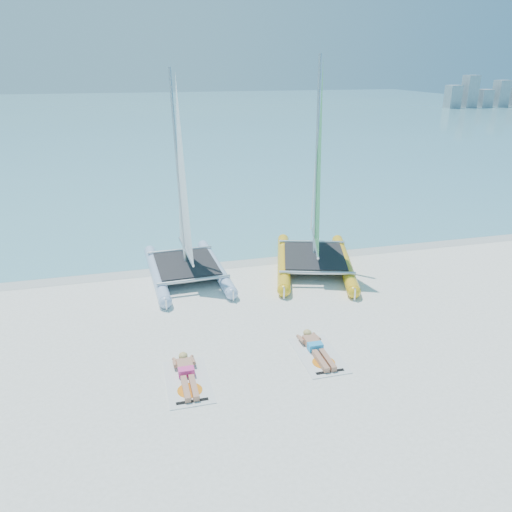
{
  "coord_description": "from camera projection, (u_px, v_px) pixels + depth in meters",
  "views": [
    {
      "loc": [
        -3.86,
        -11.21,
        6.8
      ],
      "look_at": [
        -0.62,
        1.2,
        1.83
      ],
      "focal_mm": 35.0,
      "sensor_mm": 36.0,
      "label": 1
    }
  ],
  "objects": [
    {
      "name": "catamaran_blue",
      "position": [
        183.0,
        217.0,
        16.45
      ],
      "size": [
        2.63,
        5.17,
        6.92
      ],
      "rotation": [
        0.0,
        0.0,
        0.04
      ],
      "color": "#A9BEDE",
      "rests_on": "ground"
    },
    {
      "name": "sunbather_b",
      "position": [
        316.0,
        347.0,
        12.54
      ],
      "size": [
        0.37,
        1.73,
        0.26
      ],
      "color": "tan",
      "rests_on": "towel_b"
    },
    {
      "name": "catamaran_yellow",
      "position": [
        316.0,
        201.0,
        17.41
      ],
      "size": [
        4.05,
        5.91,
        7.35
      ],
      "rotation": [
        0.0,
        0.0,
        -0.3
      ],
      "color": "yellow",
      "rests_on": "ground"
    },
    {
      "name": "ground",
      "position": [
        289.0,
        332.0,
        13.48
      ],
      "size": [
        140.0,
        140.0,
        0.0
      ],
      "primitive_type": "plane",
      "color": "white",
      "rests_on": "ground"
    },
    {
      "name": "towel_a",
      "position": [
        188.0,
        382.0,
        11.38
      ],
      "size": [
        1.0,
        1.85,
        0.02
      ],
      "primitive_type": "cube",
      "color": "silver",
      "rests_on": "ground"
    },
    {
      "name": "distant_skyline",
      "position": [
        484.0,
        95.0,
        81.36
      ],
      "size": [
        14.0,
        2.0,
        5.0
      ],
      "color": "#9FA8AF",
      "rests_on": "ground"
    },
    {
      "name": "sea",
      "position": [
        150.0,
        115.0,
        70.31
      ],
      "size": [
        140.0,
        115.0,
        0.01
      ],
      "primitive_type": "cube",
      "color": "#76C2C5",
      "rests_on": "ground"
    },
    {
      "name": "towel_b",
      "position": [
        318.0,
        355.0,
        12.41
      ],
      "size": [
        1.0,
        1.85,
        0.02
      ],
      "primitive_type": "cube",
      "color": "silver",
      "rests_on": "ground"
    },
    {
      "name": "wet_sand_strip",
      "position": [
        243.0,
        260.0,
        18.44
      ],
      "size": [
        140.0,
        1.4,
        0.01
      ],
      "primitive_type": "cube",
      "color": "silver",
      "rests_on": "ground"
    },
    {
      "name": "sunbather_a",
      "position": [
        187.0,
        373.0,
        11.52
      ],
      "size": [
        0.37,
        1.73,
        0.26
      ],
      "color": "tan",
      "rests_on": "towel_a"
    }
  ]
}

